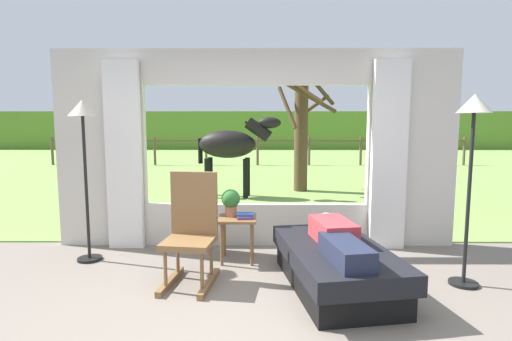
% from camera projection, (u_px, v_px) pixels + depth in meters
% --- Properties ---
extents(ground_plane, '(12.00, 12.00, 0.00)m').
position_uv_depth(ground_plane, '(255.00, 332.00, 3.07)').
color(ground_plane, '#70665B').
extents(back_wall_with_window, '(5.20, 0.12, 2.55)m').
position_uv_depth(back_wall_with_window, '(256.00, 151.00, 5.17)').
color(back_wall_with_window, beige).
rests_on(back_wall_with_window, ground_plane).
extents(curtain_panel_left, '(0.44, 0.10, 2.40)m').
position_uv_depth(curtain_panel_left, '(124.00, 156.00, 5.04)').
color(curtain_panel_left, silver).
rests_on(curtain_panel_left, ground_plane).
extents(curtain_panel_right, '(0.44, 0.10, 2.40)m').
position_uv_depth(curtain_panel_right, '(389.00, 156.00, 5.02)').
color(curtain_panel_right, silver).
rests_on(curtain_panel_right, ground_plane).
extents(outdoor_pasture_lawn, '(36.00, 21.68, 0.02)m').
position_uv_depth(outdoor_pasture_lawn, '(258.00, 163.00, 16.14)').
color(outdoor_pasture_lawn, '#759E47').
rests_on(outdoor_pasture_lawn, ground_plane).
extents(distant_hill_ridge, '(36.00, 2.00, 2.40)m').
position_uv_depth(distant_hill_ridge, '(258.00, 130.00, 25.77)').
color(distant_hill_ridge, '#59822E').
rests_on(distant_hill_ridge, ground_plane).
extents(recliner_sofa, '(1.16, 1.82, 0.42)m').
position_uv_depth(recliner_sofa, '(335.00, 266.00, 3.88)').
color(recliner_sofa, black).
rests_on(recliner_sofa, ground_plane).
extents(reclining_person, '(0.43, 1.44, 0.22)m').
position_uv_depth(reclining_person, '(337.00, 237.00, 3.80)').
color(reclining_person, '#B23338').
rests_on(reclining_person, recliner_sofa).
extents(rocking_chair, '(0.54, 0.73, 1.12)m').
position_uv_depth(rocking_chair, '(192.00, 229.00, 3.99)').
color(rocking_chair, brown).
rests_on(rocking_chair, ground_plane).
extents(side_table, '(0.44, 0.44, 0.52)m').
position_uv_depth(side_table, '(237.00, 225.00, 4.63)').
color(side_table, brown).
rests_on(side_table, ground_plane).
extents(potted_plant, '(0.22, 0.22, 0.32)m').
position_uv_depth(potted_plant, '(231.00, 201.00, 4.65)').
color(potted_plant, '#9E6042').
rests_on(potted_plant, side_table).
extents(book_stack, '(0.20, 0.16, 0.06)m').
position_uv_depth(book_stack, '(245.00, 216.00, 4.55)').
color(book_stack, '#59336B').
rests_on(book_stack, side_table).
extents(floor_lamp_left, '(0.32, 0.32, 1.87)m').
position_uv_depth(floor_lamp_left, '(83.00, 132.00, 4.51)').
color(floor_lamp_left, black).
rests_on(floor_lamp_left, ground_plane).
extents(floor_lamp_right, '(0.32, 0.32, 1.89)m').
position_uv_depth(floor_lamp_right, '(473.00, 132.00, 3.79)').
color(floor_lamp_right, black).
rests_on(floor_lamp_right, ground_plane).
extents(horse, '(1.82, 0.69, 1.73)m').
position_uv_depth(horse, '(231.00, 145.00, 8.55)').
color(horse, black).
rests_on(horse, outdoor_pasture_lawn).
extents(pasture_tree, '(1.65, 1.50, 2.95)m').
position_uv_depth(pasture_tree, '(301.00, 125.00, 9.24)').
color(pasture_tree, '#4C3823').
rests_on(pasture_tree, outdoor_pasture_lawn).
extents(pasture_fence_line, '(16.10, 0.10, 1.10)m').
position_uv_depth(pasture_fence_line, '(258.00, 146.00, 15.32)').
color(pasture_fence_line, brown).
rests_on(pasture_fence_line, outdoor_pasture_lawn).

